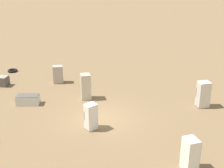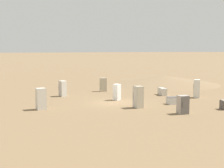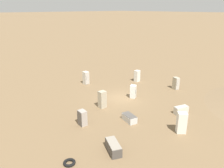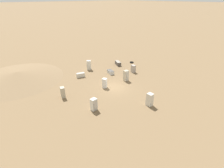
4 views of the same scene
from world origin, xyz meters
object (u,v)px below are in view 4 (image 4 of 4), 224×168
(discarded_fridge_1, at_px, (126,76))
(discarded_fridge_9, at_px, (94,104))
(discarded_fridge_3, at_px, (89,65))
(discarded_fridge_6, at_px, (111,72))
(scrap_tire, at_px, (132,62))
(discarded_fridge_0, at_px, (81,75))
(discarded_fridge_7, at_px, (118,63))
(discarded_fridge_8, at_px, (105,83))
(discarded_fridge_2, at_px, (133,69))
(discarded_fridge_5, at_px, (63,92))
(discarded_fridge_4, at_px, (150,100))

(discarded_fridge_1, height_order, discarded_fridge_9, discarded_fridge_1)
(discarded_fridge_3, xyz_separation_m, discarded_fridge_9, (7.64, 11.73, -0.11))
(discarded_fridge_6, distance_m, scrap_tire, 7.58)
(discarded_fridge_0, distance_m, discarded_fridge_7, 9.33)
(discarded_fridge_3, xyz_separation_m, discarded_fridge_7, (-6.11, 1.98, -0.55))
(discarded_fridge_8, bearing_deg, discarded_fridge_3, 46.77)
(discarded_fridge_0, relative_size, discarded_fridge_2, 1.10)
(discarded_fridge_9, bearing_deg, discarded_fridge_7, -148.74)
(discarded_fridge_1, distance_m, discarded_fridge_8, 4.44)
(discarded_fridge_5, bearing_deg, discarded_fridge_6, 26.50)
(scrap_tire, bearing_deg, discarded_fridge_5, 9.70)
(discarded_fridge_3, relative_size, discarded_fridge_7, 0.94)
(discarded_fridge_0, height_order, scrap_tire, discarded_fridge_0)
(discarded_fridge_1, distance_m, discarded_fridge_3, 8.60)
(discarded_fridge_0, height_order, discarded_fridge_5, discarded_fridge_5)
(discarded_fridge_1, relative_size, scrap_tire, 2.16)
(discarded_fridge_3, height_order, discarded_fridge_7, discarded_fridge_3)
(discarded_fridge_2, xyz_separation_m, discarded_fridge_3, (5.51, -6.79, 0.22))
(discarded_fridge_3, relative_size, discarded_fridge_9, 1.14)
(discarded_fridge_4, distance_m, discarded_fridge_7, 15.85)
(discarded_fridge_5, distance_m, discarded_fridge_6, 11.00)
(discarded_fridge_6, height_order, discarded_fridge_9, discarded_fridge_9)
(discarded_fridge_7, distance_m, discarded_fridge_8, 10.61)
(discarded_fridge_2, height_order, discarded_fridge_4, discarded_fridge_4)
(discarded_fridge_2, relative_size, discarded_fridge_4, 0.80)
(discarded_fridge_5, distance_m, discarded_fridge_9, 5.74)
(discarded_fridge_4, distance_m, discarded_fridge_8, 7.99)
(discarded_fridge_5, relative_size, discarded_fridge_9, 0.97)
(discarded_fridge_6, xyz_separation_m, discarded_fridge_9, (9.47, 7.37, 0.50))
(discarded_fridge_1, bearing_deg, discarded_fridge_0, -50.36)
(discarded_fridge_8, bearing_deg, discarded_fridge_6, 13.93)
(discarded_fridge_7, relative_size, scrap_tire, 2.31)
(discarded_fridge_7, height_order, scrap_tire, discarded_fridge_7)
(discarded_fridge_0, bearing_deg, discarded_fridge_4, -153.92)
(discarded_fridge_4, height_order, discarded_fridge_7, discarded_fridge_4)
(discarded_fridge_0, distance_m, discarded_fridge_9, 10.79)
(discarded_fridge_7, xyz_separation_m, scrap_tire, (-3.18, 1.05, -0.29))
(discarded_fridge_0, height_order, discarded_fridge_1, discarded_fridge_1)
(discarded_fridge_7, xyz_separation_m, discarded_fridge_8, (8.77, 5.97, 0.41))
(discarded_fridge_7, relative_size, discarded_fridge_9, 1.20)
(discarded_fridge_5, bearing_deg, discarded_fridge_3, 51.44)
(discarded_fridge_2, bearing_deg, discarded_fridge_5, -86.84)
(discarded_fridge_0, height_order, discarded_fridge_2, discarded_fridge_2)
(discarded_fridge_1, distance_m, discarded_fridge_9, 9.97)
(discarded_fridge_8, relative_size, scrap_tire, 1.84)
(discarded_fridge_1, relative_size, discarded_fridge_6, 1.10)
(discarded_fridge_1, distance_m, scrap_tire, 9.30)
(discarded_fridge_1, bearing_deg, discarded_fridge_3, -75.89)
(discarded_fridge_6, relative_size, discarded_fridge_7, 0.85)
(discarded_fridge_4, xyz_separation_m, discarded_fridge_7, (-7.64, -13.88, -0.50))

